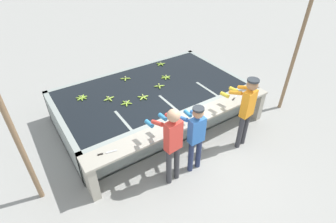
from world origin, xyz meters
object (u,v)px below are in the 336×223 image
(worker_1, at_px, (195,133))
(worker_2, at_px, (246,107))
(worker_0, at_px, (172,140))
(banana_bunch_floating_1, at_px, (109,99))
(banana_bunch_floating_3, at_px, (161,64))
(banana_bunch_floating_2, at_px, (126,103))
(banana_bunch_floating_5, at_px, (125,78))
(banana_bunch_floating_0, at_px, (143,97))
(support_post_right, at_px, (295,54))
(banana_bunch_floating_4, at_px, (166,77))
(banana_bunch_floating_6, at_px, (82,98))
(knife_0, at_px, (235,98))
(knife_1, at_px, (104,153))
(banana_bunch_floating_7, at_px, (159,86))
(support_post_left, at_px, (13,132))

(worker_1, distance_m, worker_2, 1.36)
(worker_0, bearing_deg, worker_1, 1.00)
(banana_bunch_floating_1, bearing_deg, banana_bunch_floating_3, 23.99)
(banana_bunch_floating_2, relative_size, banana_bunch_floating_5, 1.05)
(worker_0, distance_m, worker_1, 0.57)
(banana_bunch_floating_1, height_order, banana_bunch_floating_3, same)
(banana_bunch_floating_0, bearing_deg, support_post_right, -21.52)
(banana_bunch_floating_0, height_order, support_post_right, support_post_right)
(banana_bunch_floating_4, bearing_deg, banana_bunch_floating_6, 173.19)
(banana_bunch_floating_3, relative_size, banana_bunch_floating_4, 0.98)
(worker_0, relative_size, banana_bunch_floating_3, 6.27)
(banana_bunch_floating_6, bearing_deg, support_post_right, -24.64)
(worker_0, height_order, banana_bunch_floating_5, worker_0)
(knife_0, relative_size, knife_1, 0.96)
(knife_1, bearing_deg, banana_bunch_floating_7, 34.99)
(banana_bunch_floating_5, relative_size, banana_bunch_floating_6, 0.94)
(knife_1, bearing_deg, banana_bunch_floating_3, 41.92)
(knife_1, bearing_deg, support_post_right, -1.84)
(banana_bunch_floating_2, bearing_deg, knife_0, -28.56)
(banana_bunch_floating_6, bearing_deg, worker_0, -72.49)
(banana_bunch_floating_6, height_order, banana_bunch_floating_7, same)
(banana_bunch_floating_6, distance_m, support_post_left, 2.29)
(banana_bunch_floating_0, distance_m, banana_bunch_floating_4, 1.14)
(banana_bunch_floating_1, relative_size, knife_0, 0.84)
(worker_2, distance_m, banana_bunch_floating_6, 3.80)
(banana_bunch_floating_1, bearing_deg, knife_1, -116.06)
(banana_bunch_floating_0, distance_m, knife_0, 2.20)
(banana_bunch_floating_3, bearing_deg, banana_bunch_floating_1, -156.01)
(banana_bunch_floating_0, bearing_deg, banana_bunch_floating_6, 147.13)
(banana_bunch_floating_4, distance_m, knife_1, 3.08)
(banana_bunch_floating_0, bearing_deg, banana_bunch_floating_2, -178.79)
(worker_0, xyz_separation_m, worker_2, (1.90, -0.03, 0.02))
(banana_bunch_floating_5, distance_m, support_post_right, 4.38)
(support_post_left, bearing_deg, banana_bunch_floating_7, 17.01)
(worker_1, xyz_separation_m, support_post_right, (3.44, 0.39, 0.66))
(banana_bunch_floating_0, distance_m, banana_bunch_floating_1, 0.81)
(knife_0, bearing_deg, banana_bunch_floating_0, 145.62)
(banana_bunch_floating_6, distance_m, knife_1, 2.06)
(worker_1, distance_m, banana_bunch_floating_4, 2.49)
(worker_0, height_order, banana_bunch_floating_2, worker_0)
(worker_0, xyz_separation_m, banana_bunch_floating_4, (1.41, 2.35, -0.19))
(banana_bunch_floating_7, xyz_separation_m, knife_1, (-2.12, -1.48, -0.01))
(banana_bunch_floating_5, distance_m, knife_0, 2.90)
(banana_bunch_floating_2, relative_size, banana_bunch_floating_4, 0.98)
(banana_bunch_floating_3, relative_size, banana_bunch_floating_7, 1.02)
(worker_0, relative_size, banana_bunch_floating_7, 6.41)
(banana_bunch_floating_0, relative_size, support_post_right, 0.09)
(banana_bunch_floating_2, relative_size, banana_bunch_floating_7, 1.02)
(banana_bunch_floating_2, xyz_separation_m, banana_bunch_floating_7, (1.05, 0.24, 0.00))
(banana_bunch_floating_2, height_order, banana_bunch_floating_4, same)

